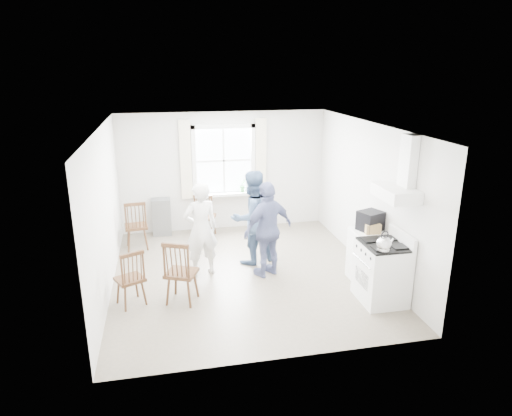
{
  "coord_description": "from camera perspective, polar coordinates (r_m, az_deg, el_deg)",
  "views": [
    {
      "loc": [
        -1.3,
        -7.24,
        3.52
      ],
      "look_at": [
        0.25,
        0.2,
        1.15
      ],
      "focal_mm": 32.0,
      "sensor_mm": 36.0,
      "label": 1
    }
  ],
  "objects": [
    {
      "name": "room_shell",
      "position": [
        7.68,
        -1.5,
        0.54
      ],
      "size": [
        4.62,
        5.12,
        2.64
      ],
      "color": "#776C5B",
      "rests_on": "ground"
    },
    {
      "name": "window_assembly",
      "position": [
        9.99,
        -4.03,
        5.41
      ],
      "size": [
        1.88,
        0.24,
        1.7
      ],
      "color": "white",
      "rests_on": "room_shell"
    },
    {
      "name": "range_hood",
      "position": [
        6.98,
        17.56,
        3.1
      ],
      "size": [
        0.45,
        0.76,
        0.94
      ],
      "color": "white",
      "rests_on": "room_shell"
    },
    {
      "name": "shelf_unit",
      "position": [
        10.07,
        -11.72,
        -1.09
      ],
      "size": [
        0.4,
        0.3,
        0.8
      ],
      "primitive_type": "cube",
      "color": "slate",
      "rests_on": "ground"
    },
    {
      "name": "gas_stove",
      "position": [
        7.36,
        15.45,
        -7.69
      ],
      "size": [
        0.68,
        0.76,
        1.12
      ],
      "color": "white",
      "rests_on": "ground"
    },
    {
      "name": "kettle",
      "position": [
        6.87,
        15.7,
        -4.38
      ],
      "size": [
        0.22,
        0.22,
        0.32
      ],
      "color": "silver",
      "rests_on": "gas_stove"
    },
    {
      "name": "low_cabinet",
      "position": [
        7.97,
        13.63,
        -5.82
      ],
      "size": [
        0.5,
        0.55,
        0.9
      ],
      "primitive_type": "cube",
      "color": "white",
      "rests_on": "ground"
    },
    {
      "name": "stereo_stack",
      "position": [
        7.8,
        14.11,
        -1.57
      ],
      "size": [
        0.46,
        0.44,
        0.33
      ],
      "color": "black",
      "rests_on": "low_cabinet"
    },
    {
      "name": "cardboard_box",
      "position": [
        7.7,
        14.32,
        -2.48
      ],
      "size": [
        0.26,
        0.2,
        0.16
      ],
      "primitive_type": "cube",
      "rotation": [
        0.0,
        0.0,
        -0.09
      ],
      "color": "#9C7E4B",
      "rests_on": "low_cabinet"
    },
    {
      "name": "windsor_chair_a",
      "position": [
        9.24,
        -14.79,
        -1.54
      ],
      "size": [
        0.47,
        0.46,
        1.02
      ],
      "color": "#3F2514",
      "rests_on": "ground"
    },
    {
      "name": "windsor_chair_b",
      "position": [
        7.01,
        -9.7,
        -7.22
      ],
      "size": [
        0.58,
        0.57,
        1.04
      ],
      "color": "#3F2514",
      "rests_on": "ground"
    },
    {
      "name": "windsor_chair_c",
      "position": [
        7.13,
        -15.27,
        -7.84
      ],
      "size": [
        0.51,
        0.51,
        0.92
      ],
      "color": "#3F2514",
      "rests_on": "ground"
    },
    {
      "name": "person_left",
      "position": [
        7.91,
        -6.92,
        -2.66
      ],
      "size": [
        0.73,
        0.73,
        1.66
      ],
      "primitive_type": "imported",
      "rotation": [
        0.0,
        0.0,
        3.38
      ],
      "color": "white",
      "rests_on": "ground"
    },
    {
      "name": "person_mid",
      "position": [
        8.33,
        -0.52,
        -1.2
      ],
      "size": [
        1.11,
        1.11,
        1.75
      ],
      "primitive_type": "imported",
      "rotation": [
        0.0,
        0.0,
        3.54
      ],
      "color": "#486185",
      "rests_on": "ground"
    },
    {
      "name": "person_right",
      "position": [
        7.82,
        1.53,
        -2.69
      ],
      "size": [
        1.31,
        1.31,
        1.68
      ],
      "primitive_type": "imported",
      "rotation": [
        0.0,
        0.0,
        3.58
      ],
      "color": "navy",
      "rests_on": "ground"
    },
    {
      "name": "potted_plant",
      "position": [
        10.07,
        -1.65,
        2.86
      ],
      "size": [
        0.22,
        0.22,
        0.31
      ],
      "primitive_type": "imported",
      "rotation": [
        0.0,
        0.0,
        0.39
      ],
      "color": "#317033",
      "rests_on": "window_assembly"
    },
    {
      "name": "windsor_chair_d",
      "position": [
        9.63,
        -6.51,
        -0.44
      ],
      "size": [
        0.51,
        0.51,
        0.98
      ],
      "color": "#3F2514",
      "rests_on": "ground"
    }
  ]
}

